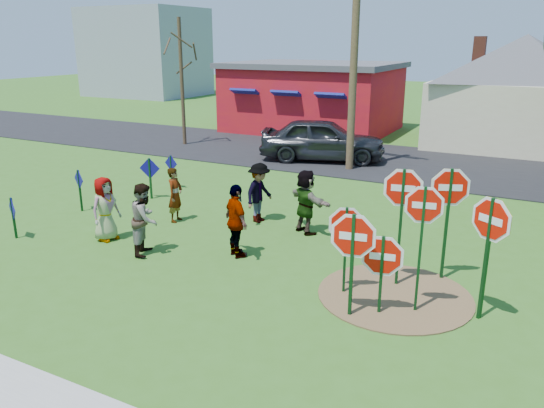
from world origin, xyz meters
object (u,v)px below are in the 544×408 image
at_px(person_a, 105,209).
at_px(stop_sign_c, 423,220).
at_px(utility_pole, 355,40).
at_px(suv, 323,139).
at_px(stop_sign_d, 449,196).
at_px(stop_sign_a, 353,244).
at_px(person_b, 175,195).
at_px(stop_sign_b, 402,198).

bearing_deg(person_a, stop_sign_c, -85.14).
bearing_deg(utility_pole, suv, 147.67).
bearing_deg(suv, stop_sign_d, -162.47).
bearing_deg(stop_sign_c, stop_sign_a, -157.27).
bearing_deg(person_b, stop_sign_c, -114.41).
bearing_deg(stop_sign_c, stop_sign_b, 110.61).
xyz_separation_m(person_a, suv, (1.42, 11.65, 0.10)).
relative_size(stop_sign_b, stop_sign_c, 1.02).
relative_size(stop_sign_c, person_b, 1.67).
bearing_deg(stop_sign_a, suv, 105.73).
bearing_deg(stop_sign_d, utility_pole, 99.04).
bearing_deg(utility_pole, stop_sign_c, -64.35).
distance_m(stop_sign_b, person_a, 7.71).
relative_size(person_a, utility_pole, 0.18).
xyz_separation_m(stop_sign_a, suv, (-5.71, 12.57, -0.53)).
xyz_separation_m(stop_sign_c, stop_sign_d, (0.18, 1.76, 0.03)).
bearing_deg(stop_sign_c, person_a, 166.79).
bearing_deg(stop_sign_c, utility_pole, 103.54).
relative_size(stop_sign_a, utility_pole, 0.23).
height_order(stop_sign_c, stop_sign_d, stop_sign_d).
distance_m(stop_sign_a, stop_sign_c, 1.39).
bearing_deg(stop_sign_b, stop_sign_d, 33.19).
xyz_separation_m(stop_sign_c, utility_pole, (-5.18, 10.78, 3.24)).
bearing_deg(stop_sign_a, person_a, 163.96).
relative_size(person_b, suv, 0.30).
xyz_separation_m(stop_sign_b, suv, (-6.16, 10.81, -1.01)).
bearing_deg(utility_pole, person_b, -105.34).
distance_m(stop_sign_d, person_a, 8.62).
xyz_separation_m(stop_sign_d, person_a, (-8.40, -1.61, -1.06)).
relative_size(stop_sign_d, person_b, 1.67).
bearing_deg(stop_sign_d, stop_sign_b, -158.39).
height_order(stop_sign_c, suv, stop_sign_c).
height_order(stop_sign_b, person_b, stop_sign_b).
distance_m(stop_sign_c, suv, 13.66).
bearing_deg(stop_sign_b, suv, 109.60).
distance_m(stop_sign_a, stop_sign_b, 1.87).
xyz_separation_m(person_b, suv, (0.72, 9.58, 0.15)).
bearing_deg(suv, utility_pole, -139.60).
height_order(stop_sign_a, utility_pole, utility_pole).
relative_size(stop_sign_a, person_a, 1.29).
relative_size(stop_sign_a, stop_sign_b, 0.81).
height_order(stop_sign_a, suv, stop_sign_a).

